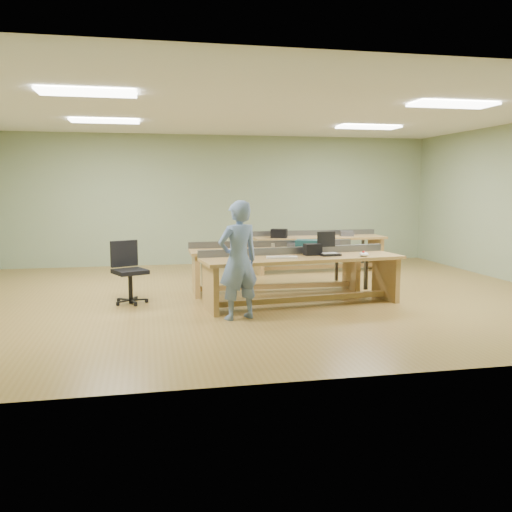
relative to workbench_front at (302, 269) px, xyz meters
name	(u,v)px	position (x,y,z in m)	size (l,w,h in m)	color
floor	(259,296)	(-0.50, 0.79, -0.56)	(10.00, 10.00, 0.00)	olive
ceiling	(259,112)	(-0.50, 0.79, 2.44)	(10.00, 10.00, 0.00)	silver
wall_back	(225,200)	(-0.50, 4.79, 0.94)	(10.00, 0.04, 3.00)	gray
wall_front	(349,221)	(-0.50, -3.21, 0.94)	(10.00, 0.04, 3.00)	gray
fluor_panels	(259,114)	(-0.50, 0.79, 2.41)	(6.20, 3.50, 0.03)	white
workbench_front	(302,269)	(0.00, 0.00, 0.00)	(3.17, 1.17, 0.86)	#AD8A49
workbench_mid	(275,260)	(-0.15, 1.10, 0.00)	(2.95, 0.82, 0.86)	#AD8A49
workbench_back	(318,245)	(1.29, 3.18, -0.01)	(2.86, 0.82, 0.86)	#AD8A49
person	(238,260)	(-1.11, -0.71, 0.25)	(0.59, 0.39, 1.63)	#6678A7
laptop_base	(329,254)	(0.45, 0.04, 0.21)	(0.31, 0.25, 0.03)	black
laptop_screen	(326,239)	(0.44, 0.16, 0.43)	(0.31, 0.01, 0.24)	black
keyboard	(282,257)	(-0.35, -0.14, 0.20)	(0.46, 0.15, 0.03)	beige
trackball_mouse	(364,254)	(0.92, -0.20, 0.22)	(0.14, 0.17, 0.07)	white
camera_bag	(313,250)	(0.21, 0.12, 0.28)	(0.26, 0.17, 0.18)	black
task_chair	(129,280)	(-2.61, 0.66, -0.21)	(0.69, 0.69, 0.97)	black
parts_bin_teal	(308,244)	(0.43, 1.13, 0.26)	(0.40, 0.30, 0.14)	#12373C
parts_bin_grey	(323,243)	(0.74, 1.19, 0.26)	(0.49, 0.31, 0.13)	#333335
mug	(291,246)	(0.09, 0.98, 0.24)	(0.13, 0.13, 0.11)	#333335
drinks_can	(273,246)	(-0.23, 0.97, 0.24)	(0.06, 0.06, 0.11)	silver
storage_box_back	(279,233)	(0.39, 3.03, 0.28)	(0.32, 0.23, 0.18)	black
tray_back	(347,233)	(1.92, 3.14, 0.24)	(0.28, 0.20, 0.11)	#333335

